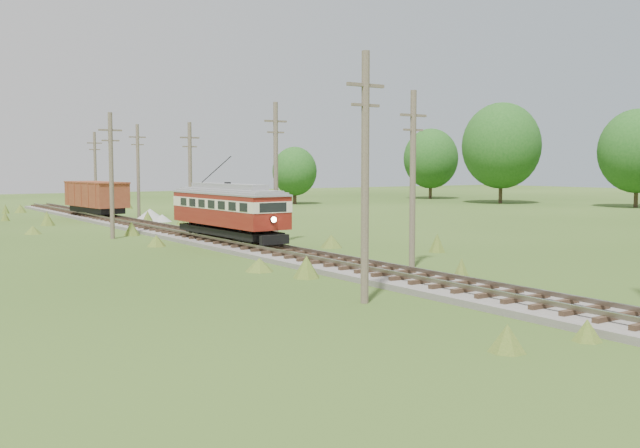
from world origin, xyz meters
TOP-DOWN VIEW (x-y plane):
  - railbed_main at (0.00, 34.00)m, footprint 3.60×96.00m
  - streetcar at (0.00, 31.40)m, footprint 2.76×11.06m
  - gondola at (0.00, 58.97)m, footprint 3.68×9.19m
  - gravel_pile at (3.33, 53.41)m, footprint 3.17×3.36m
  - utility_pole_r_2 at (3.30, 18.00)m, footprint 1.60×0.30m
  - utility_pole_r_3 at (3.20, 31.00)m, footprint 1.60×0.30m
  - utility_pole_r_4 at (3.00, 44.00)m, footprint 1.60×0.30m
  - utility_pole_r_5 at (3.40, 57.00)m, footprint 1.60×0.30m
  - utility_pole_r_6 at (3.20, 70.00)m, footprint 1.60×0.30m
  - utility_pole_l_a at (-4.20, 12.00)m, footprint 1.60×0.30m
  - utility_pole_l_b at (-4.50, 40.00)m, footprint 1.60×0.30m
  - tree_right_3 at (60.00, 42.00)m, footprint 9.24×9.24m
  - tree_right_4 at (54.00, 58.00)m, footprint 10.50×10.50m
  - tree_right_5 at (56.00, 74.00)m, footprint 8.40×8.40m
  - tree_mid_b at (30.00, 72.00)m, footprint 5.88×5.88m

SIDE VIEW (x-z plane):
  - railbed_main at x=0.00m, z-range -0.09..0.48m
  - gravel_pile at x=3.33m, z-range -0.04..1.12m
  - gondola at x=0.00m, z-range 0.68..3.66m
  - streetcar at x=0.00m, z-range -0.11..4.91m
  - utility_pole_r_4 at x=3.00m, z-range 0.12..8.52m
  - tree_mid_b at x=30.00m, z-range 0.54..8.12m
  - utility_pole_r_2 at x=3.30m, z-range 0.12..8.72m
  - utility_pole_l_b at x=-4.50m, z-range 0.12..8.72m
  - utility_pole_r_6 at x=3.20m, z-range 0.12..8.82m
  - utility_pole_r_5 at x=3.40m, z-range 0.13..9.03m
  - utility_pole_r_3 at x=3.20m, z-range 0.13..9.13m
  - utility_pole_l_a at x=-4.20m, z-range 0.13..9.13m
  - tree_right_5 at x=56.00m, z-range 0.78..11.60m
  - tree_right_3 at x=60.00m, z-range 0.86..12.77m
  - tree_right_4 at x=54.00m, z-range 0.98..14.51m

